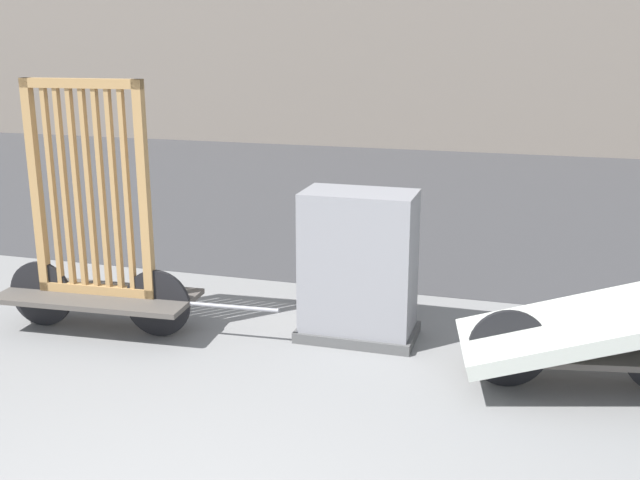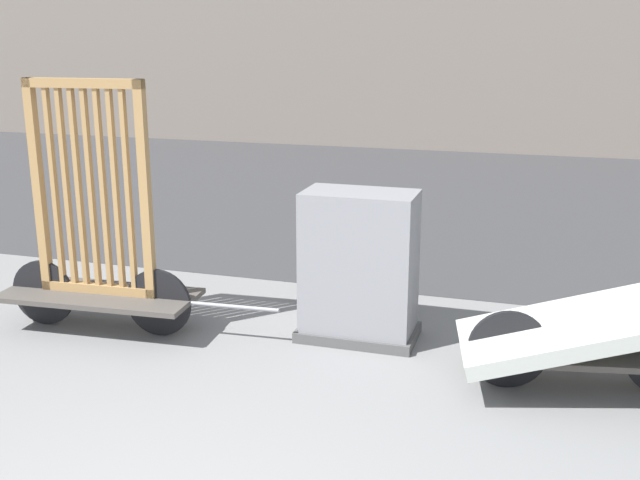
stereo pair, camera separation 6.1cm
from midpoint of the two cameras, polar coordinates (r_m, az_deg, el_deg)
The scene contains 4 objects.
road_strip at distance 11.09m, azimuth 9.24°, elevation 3.38°, with size 56.00×8.82×0.01m.
bike_cart_with_bedframe at distance 6.02m, azimuth -16.37°, elevation -0.75°, with size 2.25×0.70×1.96m.
bike_cart_with_mattress at distance 5.17m, azimuth 20.16°, elevation -6.61°, with size 2.32×1.10×0.73m.
utility_cabinet at distance 5.67m, azimuth 3.31°, elevation -2.41°, with size 0.90×0.53×1.15m.
Camera 2 is at (1.47, -2.05, 2.25)m, focal length 42.00 mm.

